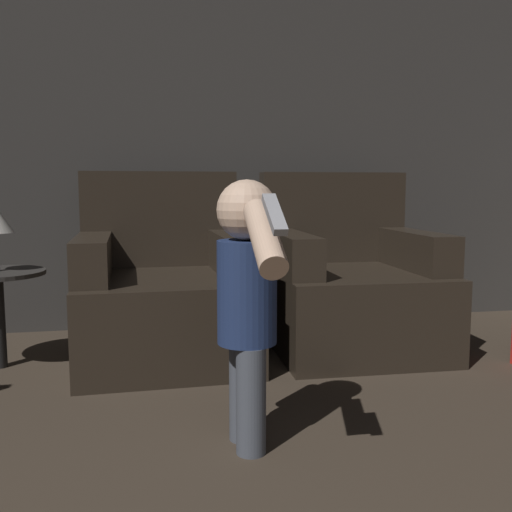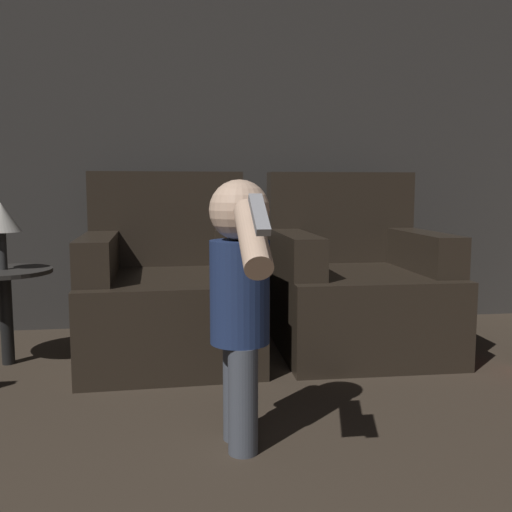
{
  "view_description": "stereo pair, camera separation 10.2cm",
  "coord_description": "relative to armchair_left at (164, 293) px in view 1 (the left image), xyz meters",
  "views": [
    {
      "loc": [
        -0.37,
        0.97,
        0.85
      ],
      "look_at": [
        0.07,
        3.27,
        0.57
      ],
      "focal_mm": 40.0,
      "sensor_mm": 36.0,
      "label": 1
    },
    {
      "loc": [
        -0.27,
        0.95,
        0.85
      ],
      "look_at": [
        0.07,
        3.27,
        0.57
      ],
      "focal_mm": 40.0,
      "sensor_mm": 36.0,
      "label": 2
    }
  ],
  "objects": [
    {
      "name": "person_toddler",
      "position": [
        0.23,
        -1.11,
        0.2
      ],
      "size": [
        0.19,
        0.6,
        0.88
      ],
      "rotation": [
        0.0,
        0.0,
        1.63
      ],
      "color": "#474C56",
      "rests_on": "ground_plane"
    },
    {
      "name": "armchair_right",
      "position": [
        0.98,
        0.0,
        0.0
      ],
      "size": [
        0.85,
        0.93,
        0.94
      ],
      "rotation": [
        0.0,
        0.0,
        -0.02
      ],
      "color": "black",
      "rests_on": "ground_plane"
    },
    {
      "name": "armchair_left",
      "position": [
        0.0,
        0.0,
        0.0
      ],
      "size": [
        0.86,
        0.94,
        0.94
      ],
      "rotation": [
        0.0,
        0.0,
        0.03
      ],
      "color": "black",
      "rests_on": "ground_plane"
    },
    {
      "name": "wall_back",
      "position": [
        0.29,
        0.65,
        0.98
      ],
      "size": [
        8.4,
        0.05,
        2.6
      ],
      "color": "#33302D",
      "rests_on": "ground_plane"
    }
  ]
}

